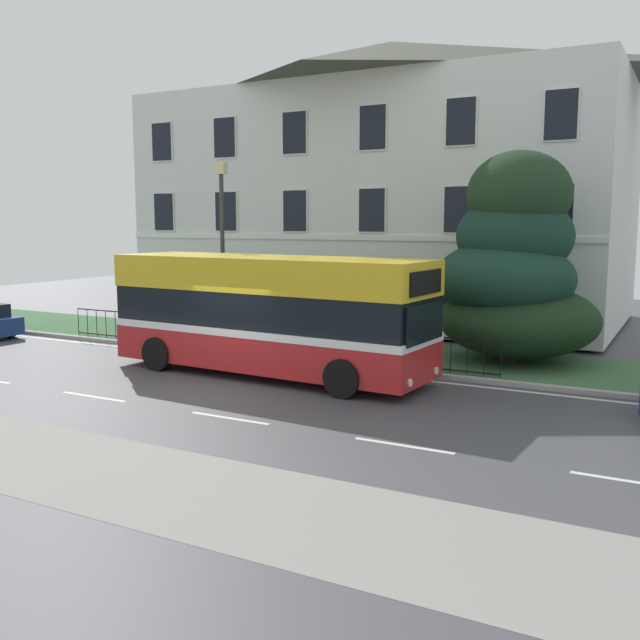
# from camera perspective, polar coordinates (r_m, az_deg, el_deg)

# --- Properties ---
(ground_plane) EXTENTS (60.00, 56.00, 0.18)m
(ground_plane) POSITION_cam_1_polar(r_m,az_deg,el_deg) (18.65, -7.73, -5.21)
(ground_plane) COLOR #45454B
(georgian_townhouse) EXTENTS (19.61, 10.98, 11.64)m
(georgian_townhouse) POSITION_cam_1_polar(r_m,az_deg,el_deg) (31.46, 5.60, 11.11)
(georgian_townhouse) COLOR silver
(georgian_townhouse) RESTS_ON ground_plane
(iron_verge_railing) EXTENTS (15.39, 0.04, 0.97)m
(iron_verge_railing) POSITION_cam_1_polar(r_m,az_deg,el_deg) (22.24, -5.23, -1.36)
(iron_verge_railing) COLOR black
(iron_verge_railing) RESTS_ON ground_plane
(evergreen_tree) EXTENTS (4.75, 4.66, 6.11)m
(evergreen_tree) POSITION_cam_1_polar(r_m,az_deg,el_deg) (21.45, 15.33, 3.82)
(evergreen_tree) COLOR #423328
(evergreen_tree) RESTS_ON ground_plane
(single_decker_bus) EXTENTS (9.36, 3.10, 3.26)m
(single_decker_bus) POSITION_cam_1_polar(r_m,az_deg,el_deg) (19.37, -4.15, 0.53)
(single_decker_bus) COLOR #B22021
(single_decker_bus) RESTS_ON ground_plane
(street_lamp_post) EXTENTS (0.36, 0.24, 5.95)m
(street_lamp_post) POSITION_cam_1_polar(r_m,az_deg,el_deg) (23.44, -7.87, 6.33)
(street_lamp_post) COLOR #333338
(street_lamp_post) RESTS_ON ground_plane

